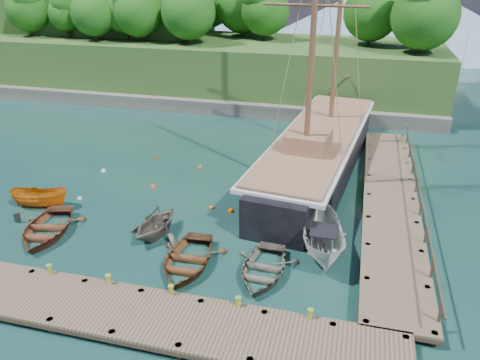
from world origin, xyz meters
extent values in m
plane|color=#1A3B32|center=(0.00, 0.00, 0.00)|extent=(160.00, 160.00, 0.00)
cube|color=#4A3B2B|center=(2.00, -6.50, 0.54)|extent=(20.00, 3.20, 0.12)
cube|color=#2D2419|center=(2.00, -6.50, 0.38)|extent=(20.00, 3.20, 0.20)
cylinder|color=#2D2419|center=(11.70, -5.20, 0.05)|extent=(0.28, 0.28, 1.10)
cube|color=#4A3B2B|center=(11.50, 7.00, 0.54)|extent=(3.20, 24.00, 0.12)
cube|color=#2D2419|center=(11.50, 7.00, 0.38)|extent=(3.20, 24.00, 0.20)
cylinder|color=#2D2419|center=(10.20, -4.70, 0.05)|extent=(0.28, 0.28, 1.10)
cylinder|color=#2D2419|center=(12.80, -4.70, 0.05)|extent=(0.28, 0.28, 1.10)
cylinder|color=#2D2419|center=(10.20, 18.70, 0.05)|extent=(0.28, 0.28, 1.10)
cylinder|color=#2D2419|center=(12.80, 18.70, 0.05)|extent=(0.28, 0.28, 1.10)
cylinder|color=olive|center=(-4.00, -5.10, 0.00)|extent=(0.26, 0.26, 0.45)
cylinder|color=olive|center=(-1.00, -5.10, 0.00)|extent=(0.26, 0.26, 0.45)
cylinder|color=olive|center=(2.00, -5.10, 0.00)|extent=(0.26, 0.26, 0.45)
cylinder|color=olive|center=(5.00, -5.10, 0.00)|extent=(0.26, 0.26, 0.45)
cylinder|color=olive|center=(8.00, -5.10, 0.00)|extent=(0.26, 0.26, 0.45)
imported|color=brown|center=(-6.92, -1.36, 0.00)|extent=(4.47, 5.51, 1.00)
imported|color=#5A5349|center=(-1.04, 0.09, 0.00)|extent=(3.64, 4.02, 1.86)
imported|color=brown|center=(1.62, -2.20, 0.00)|extent=(3.60, 4.88, 0.98)
imported|color=#5C574B|center=(5.37, -1.94, 0.00)|extent=(3.26, 4.47, 0.91)
imported|color=orange|center=(-9.25, 1.39, 0.00)|extent=(3.79, 1.96, 1.40)
imported|color=silver|center=(7.96, 0.55, 0.00)|extent=(3.10, 5.74, 2.10)
cube|color=black|center=(6.52, 11.64, 0.83)|extent=(6.91, 16.27, 3.28)
cube|color=black|center=(7.69, 21.71, 0.83)|extent=(3.37, 5.25, 2.95)
cube|color=black|center=(5.48, 2.68, 0.83)|extent=(4.03, 4.44, 3.12)
cube|color=silver|center=(6.52, 11.64, 2.41)|extent=(7.53, 21.20, 0.25)
cube|color=brown|center=(6.52, 11.64, 2.66)|extent=(7.02, 20.70, 0.12)
cube|color=brown|center=(6.13, 8.28, 3.26)|extent=(2.89, 3.28, 1.20)
cylinder|color=brown|center=(8.11, 25.32, 3.86)|extent=(1.03, 6.88, 1.69)
cylinder|color=brown|center=(6.06, 7.61, 10.68)|extent=(0.36, 0.36, 16.03)
sphere|color=silver|center=(-7.53, 2.89, 0.00)|extent=(0.30, 0.30, 0.30)
sphere|color=#FB3E1B|center=(-3.69, 5.62, 0.00)|extent=(0.37, 0.37, 0.37)
sphere|color=#DA5902|center=(0.97, 3.79, 0.00)|extent=(0.33, 0.33, 0.33)
sphere|color=silver|center=(4.04, 7.90, 0.00)|extent=(0.37, 0.37, 0.37)
sphere|color=red|center=(-5.60, 10.41, 0.00)|extent=(0.28, 0.28, 0.28)
sphere|color=#D55612|center=(-1.75, 9.54, 0.00)|extent=(0.35, 0.35, 0.35)
sphere|color=white|center=(-8.26, 7.15, 0.00)|extent=(0.36, 0.36, 0.36)
sphere|color=#FA5000|center=(2.22, 3.70, 0.00)|extent=(0.36, 0.36, 0.36)
cube|color=#474744|center=(-8.00, 24.00, 0.60)|extent=(50.00, 4.00, 1.40)
cube|color=#2D501F|center=(-8.00, 30.00, 3.00)|extent=(50.00, 14.00, 6.00)
cube|color=#2D501F|center=(-22.00, 34.00, 5.00)|extent=(24.00, 12.00, 10.00)
cylinder|color=#382616|center=(-16.10, 28.11, 6.70)|extent=(0.36, 0.36, 1.40)
sphere|color=#124E14|center=(-16.10, 28.11, 9.10)|extent=(5.42, 5.42, 5.42)
cylinder|color=#382616|center=(-14.18, 26.81, 6.70)|extent=(0.36, 0.36, 1.40)
sphere|color=#124E14|center=(-14.18, 26.81, 8.96)|extent=(5.02, 5.02, 5.02)
cylinder|color=#382616|center=(-27.79, 27.27, 6.70)|extent=(0.36, 0.36, 1.40)
sphere|color=#124E14|center=(-27.79, 27.27, 8.88)|extent=(4.79, 4.79, 4.79)
cylinder|color=#382616|center=(-20.73, 34.78, 6.70)|extent=(0.36, 0.36, 1.40)
sphere|color=#124E14|center=(-20.73, 34.78, 9.39)|extent=(6.25, 6.25, 6.25)
cylinder|color=#382616|center=(13.91, 26.65, 6.70)|extent=(0.36, 0.36, 1.40)
sphere|color=#124E14|center=(13.91, 26.65, 9.30)|extent=(6.00, 6.00, 6.00)
cylinder|color=#382616|center=(-25.58, 30.32, 6.70)|extent=(0.36, 0.36, 1.40)
sphere|color=#124E14|center=(-25.58, 30.32, 9.26)|extent=(5.89, 5.89, 5.89)
cylinder|color=#382616|center=(-1.61, 31.21, 6.70)|extent=(0.36, 0.36, 1.40)
sphere|color=#124E14|center=(-1.61, 31.21, 9.00)|extent=(5.13, 5.13, 5.13)
cylinder|color=#382616|center=(-21.53, 35.53, 6.70)|extent=(0.36, 0.36, 1.40)
sphere|color=#124E14|center=(-21.53, 35.53, 8.88)|extent=(4.80, 4.80, 4.80)
cylinder|color=#382616|center=(-10.15, 30.20, 6.70)|extent=(0.36, 0.36, 1.40)
sphere|color=#124E14|center=(-10.15, 30.20, 9.24)|extent=(5.82, 5.82, 5.82)
cylinder|color=#382616|center=(-4.58, 33.35, 6.70)|extent=(0.36, 0.36, 1.40)
sphere|color=#124E14|center=(-4.58, 33.35, 9.32)|extent=(6.05, 6.05, 6.05)
cylinder|color=#382616|center=(14.09, 27.65, 6.70)|extent=(0.36, 0.36, 1.40)
sphere|color=#124E14|center=(14.09, 27.65, 8.87)|extent=(4.77, 4.77, 4.77)
cylinder|color=#382616|center=(-8.51, 26.55, 6.70)|extent=(0.36, 0.36, 1.40)
sphere|color=#124E14|center=(-8.51, 26.55, 9.11)|extent=(5.47, 5.47, 5.47)
cylinder|color=#382616|center=(9.27, 30.39, 6.70)|extent=(0.36, 0.36, 1.40)
sphere|color=#124E14|center=(9.27, 30.39, 9.14)|extent=(5.55, 5.55, 5.55)
cylinder|color=#382616|center=(-10.01, 37.76, 6.70)|extent=(0.36, 0.36, 1.40)
sphere|color=#124E14|center=(-10.01, 37.76, 9.39)|extent=(6.25, 6.25, 6.25)
cylinder|color=#382616|center=(-28.21, 35.82, 6.70)|extent=(0.36, 0.36, 1.40)
sphere|color=#124E14|center=(-28.21, 35.82, 9.09)|extent=(5.41, 5.41, 5.41)
cylinder|color=#382616|center=(-17.91, 31.40, 6.70)|extent=(0.36, 0.36, 1.40)
sphere|color=#124E14|center=(-17.91, 31.40, 9.12)|extent=(5.47, 5.47, 5.47)
cylinder|color=#382616|center=(-23.27, 27.64, 6.70)|extent=(0.36, 0.36, 1.40)
sphere|color=#124E14|center=(-23.27, 27.64, 8.52)|extent=(3.77, 3.77, 3.77)
cylinder|color=#382616|center=(-19.61, 31.47, 6.70)|extent=(0.36, 0.36, 1.40)
sphere|color=#124E14|center=(-19.61, 31.47, 9.31)|extent=(6.04, 6.04, 6.04)
cylinder|color=#382616|center=(-5.73, 38.37, 6.70)|extent=(0.36, 0.36, 1.40)
sphere|color=#124E14|center=(-5.73, 38.37, 9.26)|extent=(5.89, 5.89, 5.89)
cylinder|color=#382616|center=(-11.90, 31.02, 6.70)|extent=(0.36, 0.36, 1.40)
sphere|color=#124E14|center=(-11.90, 31.02, 9.33)|extent=(6.08, 6.08, 6.08)
cylinder|color=#382616|center=(-22.89, 29.25, 6.70)|extent=(0.36, 0.36, 1.40)
sphere|color=#124E14|center=(-22.89, 29.25, 8.69)|extent=(4.25, 4.25, 4.25)
cylinder|color=#382616|center=(-18.91, 26.06, 6.70)|extent=(0.36, 0.36, 1.40)
sphere|color=#124E14|center=(-18.91, 26.06, 8.87)|extent=(4.77, 4.77, 4.77)
cone|color=#728CA5|center=(20.00, 70.00, 4.50)|extent=(36.00, 36.00, 9.00)
cone|color=#728CA5|center=(5.00, 70.00, 4.00)|extent=(32.00, 32.00, 8.00)
cone|color=#728CA5|center=(-30.00, 70.00, 5.00)|extent=(40.00, 40.00, 10.00)
camera|label=1|loc=(8.98, -20.08, 13.65)|focal=35.00mm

